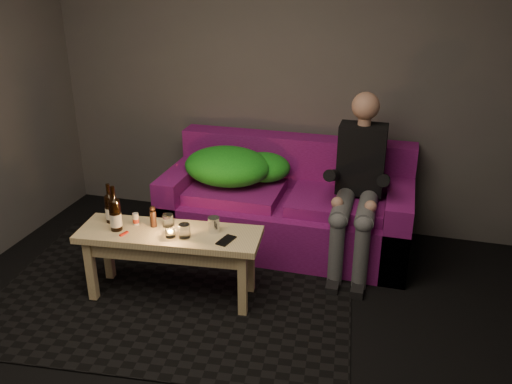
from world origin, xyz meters
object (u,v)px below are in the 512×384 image
at_px(beer_bottle_a, 110,208).
at_px(beer_bottle_b, 115,214).
at_px(coffee_table, 170,243).
at_px(sofa, 288,209).
at_px(steel_cup, 214,225).
at_px(person, 358,181).

distance_m(beer_bottle_a, beer_bottle_b, 0.14).
bearing_deg(coffee_table, beer_bottle_a, 175.89).
height_order(sofa, beer_bottle_b, sofa).
relative_size(sofa, beer_bottle_b, 6.17).
xyz_separation_m(sofa, coffee_table, (-0.59, -0.98, 0.11)).
height_order(coffee_table, beer_bottle_a, beer_bottle_a).
height_order(sofa, coffee_table, sofa).
relative_size(beer_bottle_a, steel_cup, 2.66).
xyz_separation_m(coffee_table, steel_cup, (0.29, 0.08, 0.14)).
distance_m(person, beer_bottle_b, 1.74).
relative_size(person, beer_bottle_b, 4.12).
distance_m(beer_bottle_a, steel_cup, 0.74).
bearing_deg(person, beer_bottle_b, -149.34).
height_order(person, beer_bottle_a, person).
relative_size(coffee_table, steel_cup, 11.91).
height_order(sofa, beer_bottle_a, sofa).
height_order(beer_bottle_b, steel_cup, beer_bottle_b).
distance_m(beer_bottle_b, steel_cup, 0.66).
bearing_deg(coffee_table, sofa, 58.77).
bearing_deg(coffee_table, person, 35.53).
xyz_separation_m(person, steel_cup, (-0.86, -0.74, -0.12)).
xyz_separation_m(sofa, beer_bottle_a, (-1.04, -0.95, 0.30)).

